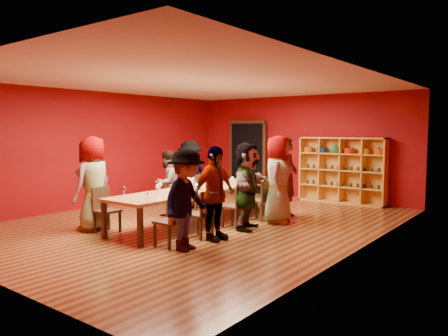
{
  "coord_description": "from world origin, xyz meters",
  "views": [
    {
      "loc": [
        6.06,
        -7.09,
        2.0
      ],
      "look_at": [
        0.15,
        0.62,
        1.15
      ],
      "focal_mm": 35.0,
      "sensor_mm": 36.0,
      "label": 1
    }
  ],
  "objects_px": {
    "chair_person_right_1": "(203,212)",
    "person_right_4": "(287,177)",
    "person_left_0": "(93,183)",
    "person_right_1": "(214,193)",
    "chair_person_left_2": "(175,195)",
    "wine_bottle": "(249,177)",
    "person_left_3": "(190,175)",
    "spittoon_bowl": "(195,186)",
    "shelving_unit": "(342,167)",
    "chair_person_left_3": "(203,190)",
    "person_right_2": "(247,186)",
    "person_right_0": "(186,200)",
    "chair_person_left_0": "(104,207)",
    "chair_person_right_0": "(172,219)",
    "chair_person_right_4": "(277,195)",
    "person_left_2": "(167,183)",
    "chair_person_right_3": "(262,198)",
    "chair_person_right_2": "(237,204)",
    "tasting_table": "(201,190)",
    "person_right_3": "(278,179)"
  },
  "relations": [
    {
      "from": "person_left_3",
      "to": "spittoon_bowl",
      "type": "distance_m",
      "value": 1.93
    },
    {
      "from": "person_left_3",
      "to": "chair_person_right_0",
      "type": "bearing_deg",
      "value": 38.62
    },
    {
      "from": "person_left_3",
      "to": "chair_person_right_2",
      "type": "distance_m",
      "value": 2.5
    },
    {
      "from": "person_left_3",
      "to": "person_right_4",
      "type": "distance_m",
      "value": 2.56
    },
    {
      "from": "chair_person_left_0",
      "to": "chair_person_right_3",
      "type": "xyz_separation_m",
      "value": [
        1.82,
        2.85,
        0.0
      ]
    },
    {
      "from": "chair_person_left_0",
      "to": "chair_person_right_0",
      "type": "height_order",
      "value": "same"
    },
    {
      "from": "chair_person_left_2",
      "to": "wine_bottle",
      "type": "relative_size",
      "value": 3.13
    },
    {
      "from": "person_right_1",
      "to": "person_left_3",
      "type": "bearing_deg",
      "value": 52.95
    },
    {
      "from": "chair_person_right_3",
      "to": "chair_person_right_4",
      "type": "relative_size",
      "value": 1.0
    },
    {
      "from": "person_right_2",
      "to": "person_right_0",
      "type": "bearing_deg",
      "value": 163.35
    },
    {
      "from": "person_left_0",
      "to": "chair_person_right_1",
      "type": "distance_m",
      "value": 2.35
    },
    {
      "from": "chair_person_left_0",
      "to": "person_right_3",
      "type": "xyz_separation_m",
      "value": [
        2.22,
        2.85,
        0.44
      ]
    },
    {
      "from": "chair_person_right_0",
      "to": "person_left_2",
      "type": "bearing_deg",
      "value": 136.55
    },
    {
      "from": "chair_person_left_0",
      "to": "chair_person_left_3",
      "type": "bearing_deg",
      "value": 90.0
    },
    {
      "from": "person_left_0",
      "to": "person_right_1",
      "type": "relative_size",
      "value": 1.1
    },
    {
      "from": "tasting_table",
      "to": "person_left_2",
      "type": "relative_size",
      "value": 2.96
    },
    {
      "from": "person_left_3",
      "to": "spittoon_bowl",
      "type": "bearing_deg",
      "value": 46.33
    },
    {
      "from": "person_left_2",
      "to": "person_left_3",
      "type": "xyz_separation_m",
      "value": [
        -0.17,
        1.0,
        0.1
      ]
    },
    {
      "from": "chair_person_right_3",
      "to": "wine_bottle",
      "type": "height_order",
      "value": "wine_bottle"
    },
    {
      "from": "person_right_0",
      "to": "person_right_2",
      "type": "height_order",
      "value": "person_right_2"
    },
    {
      "from": "chair_person_right_1",
      "to": "person_right_4",
      "type": "xyz_separation_m",
      "value": [
        0.28,
        2.66,
        0.42
      ]
    },
    {
      "from": "person_left_0",
      "to": "chair_person_right_2",
      "type": "height_order",
      "value": "person_left_0"
    },
    {
      "from": "shelving_unit",
      "to": "chair_person_right_4",
      "type": "bearing_deg",
      "value": -100.31
    },
    {
      "from": "chair_person_right_1",
      "to": "chair_person_right_3",
      "type": "bearing_deg",
      "value": 90.0
    },
    {
      "from": "chair_person_left_3",
      "to": "person_right_4",
      "type": "xyz_separation_m",
      "value": [
        2.1,
        0.51,
        0.42
      ]
    },
    {
      "from": "person_right_1",
      "to": "person_right_2",
      "type": "relative_size",
      "value": 0.97
    },
    {
      "from": "person_right_4",
      "to": "person_left_3",
      "type": "bearing_deg",
      "value": 89.81
    },
    {
      "from": "person_left_3",
      "to": "chair_person_right_0",
      "type": "height_order",
      "value": "person_left_3"
    },
    {
      "from": "chair_person_left_0",
      "to": "person_left_2",
      "type": "height_order",
      "value": "person_left_2"
    },
    {
      "from": "chair_person_left_3",
      "to": "person_right_3",
      "type": "height_order",
      "value": "person_right_3"
    },
    {
      "from": "shelving_unit",
      "to": "person_right_2",
      "type": "height_order",
      "value": "shelving_unit"
    },
    {
      "from": "person_left_2",
      "to": "chair_person_left_3",
      "type": "relative_size",
      "value": 1.71
    },
    {
      "from": "shelving_unit",
      "to": "chair_person_left_3",
      "type": "xyz_separation_m",
      "value": [
        -2.31,
        -3.19,
        -0.49
      ]
    },
    {
      "from": "person_right_4",
      "to": "person_right_3",
      "type": "bearing_deg",
      "value": 179.31
    },
    {
      "from": "chair_person_right_2",
      "to": "person_right_2",
      "type": "bearing_deg",
      "value": 0.0
    },
    {
      "from": "person_left_3",
      "to": "wine_bottle",
      "type": "relative_size",
      "value": 6.09
    },
    {
      "from": "chair_person_left_2",
      "to": "chair_person_right_4",
      "type": "distance_m",
      "value": 2.37
    },
    {
      "from": "chair_person_left_0",
      "to": "person_left_0",
      "type": "bearing_deg",
      "value": 180.0
    },
    {
      "from": "shelving_unit",
      "to": "chair_person_right_4",
      "type": "height_order",
      "value": "shelving_unit"
    },
    {
      "from": "person_right_4",
      "to": "chair_person_left_0",
      "type": "bearing_deg",
      "value": 137.2
    },
    {
      "from": "person_right_1",
      "to": "chair_person_right_4",
      "type": "xyz_separation_m",
      "value": [
        -0.27,
        2.66,
        -0.36
      ]
    },
    {
      "from": "person_right_1",
      "to": "person_right_4",
      "type": "relative_size",
      "value": 0.93
    },
    {
      "from": "tasting_table",
      "to": "chair_person_right_0",
      "type": "relative_size",
      "value": 5.06
    },
    {
      "from": "person_right_1",
      "to": "chair_person_right_3",
      "type": "height_order",
      "value": "person_right_1"
    },
    {
      "from": "chair_person_left_2",
      "to": "chair_person_right_2",
      "type": "height_order",
      "value": "same"
    },
    {
      "from": "chair_person_left_2",
      "to": "spittoon_bowl",
      "type": "height_order",
      "value": "spittoon_bowl"
    },
    {
      "from": "chair_person_right_4",
      "to": "spittoon_bowl",
      "type": "height_order",
      "value": "spittoon_bowl"
    },
    {
      "from": "chair_person_right_3",
      "to": "person_right_3",
      "type": "distance_m",
      "value": 0.6
    },
    {
      "from": "person_left_2",
      "to": "chair_person_right_4",
      "type": "xyz_separation_m",
      "value": [
        2.06,
        1.51,
        -0.27
      ]
    },
    {
      "from": "tasting_table",
      "to": "wine_bottle",
      "type": "xyz_separation_m",
      "value": [
        0.14,
        1.65,
        0.16
      ]
    }
  ]
}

